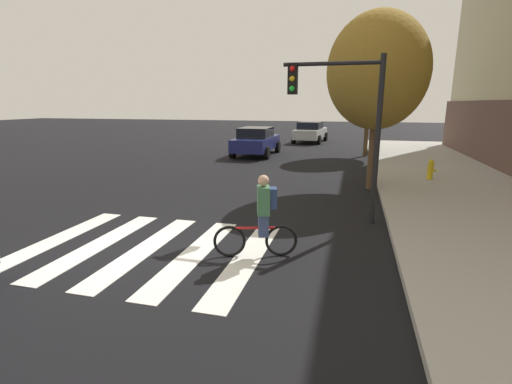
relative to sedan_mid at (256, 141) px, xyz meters
The scene contains 9 objects.
ground_plane 15.08m from the sedan_mid, 85.82° to the right, with size 120.00×120.00×0.00m, color black.
crosswalk_stripes 15.11m from the sedan_mid, 84.50° to the right, with size 5.07×4.08×0.01m.
sedan_mid is the anchor object (origin of this frame).
sedan_far 8.84m from the sedan_mid, 75.10° to the left, with size 2.56×4.88×1.63m.
cyclist 15.27m from the sedan_mid, 75.01° to the right, with size 1.65×0.56×1.69m.
traffic_light_near 13.21m from the sedan_mid, 65.65° to the right, with size 2.47×0.28×4.20m.
fire_hydrant 10.57m from the sedan_mid, 35.25° to the right, with size 0.33×0.22×0.78m.
street_tree_near 10.54m from the sedan_mid, 51.09° to the right, with size 3.42×3.42×6.08m.
street_tree_mid 7.33m from the sedan_mid, 10.56° to the left, with size 3.59×3.59×6.38m.
Camera 1 is at (4.53, -6.62, 3.04)m, focal length 26.04 mm.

